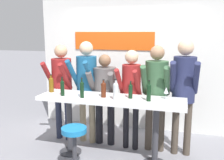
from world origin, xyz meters
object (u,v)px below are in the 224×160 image
object	(u,v)px
person_center_left	(105,90)
wine_bottle_2	(149,92)
wine_bottle_0	(131,90)
wine_bottle_1	(51,84)
wine_bottle_3	(116,90)
wine_bottle_5	(62,87)
bar_stool	(74,144)
wine_bottle_4	(82,89)
person_center	(131,88)
person_far_left	(62,82)
person_left	(86,81)
person_right	(184,84)
wine_bottle_6	(104,89)
person_center_right	(156,87)
tasting_table	(110,108)
wine_glass_0	(166,91)

from	to	relation	value
person_center_left	wine_bottle_2	world-z (taller)	person_center_left
wine_bottle_0	wine_bottle_1	xyz separation A→B (m)	(-1.33, 0.03, 0.02)
wine_bottle_3	wine_bottle_5	size ratio (longest dim) A/B	1.03
person_center_left	wine_bottle_3	bearing A→B (deg)	-58.82
bar_stool	wine_bottle_4	size ratio (longest dim) A/B	2.26
person_center	wine_bottle_5	distance (m)	1.11
person_far_left	person_center	distance (m)	1.28
wine_bottle_2	wine_bottle_5	xyz separation A→B (m)	(-1.32, -0.06, -0.01)
person_left	person_center_left	xyz separation A→B (m)	(0.33, 0.00, -0.15)
person_right	wine_bottle_2	xyz separation A→B (m)	(-0.47, -0.50, -0.03)
person_center_left	wine_bottle_0	size ratio (longest dim) A/B	6.11
person_right	wine_bottle_6	size ratio (longest dim) A/B	6.77
wine_bottle_5	wine_bottle_6	bearing A→B (deg)	8.07
person_center_right	wine_bottle_6	size ratio (longest dim) A/B	6.41
person_center_left	wine_bottle_0	xyz separation A→B (m)	(0.55, -0.45, 0.14)
bar_stool	wine_bottle_5	bearing A→B (deg)	130.45
wine_bottle_4	wine_bottle_5	world-z (taller)	wine_bottle_4
tasting_table	person_far_left	size ratio (longest dim) A/B	1.28
person_center	wine_bottle_5	xyz separation A→B (m)	(-0.97, -0.54, 0.07)
wine_bottle_6	person_center_left	bearing A→B (deg)	105.86
wine_bottle_2	wine_bottle_4	size ratio (longest dim) A/B	1.01
wine_bottle_2	wine_bottle_4	world-z (taller)	wine_bottle_2
person_center_left	wine_bottle_6	world-z (taller)	person_center_left
wine_bottle_2	wine_bottle_6	distance (m)	0.69
person_center_right	wine_glass_0	world-z (taller)	person_center_right
tasting_table	person_center	world-z (taller)	person_center
person_center	wine_bottle_1	world-z (taller)	person_center
wine_bottle_4	wine_bottle_6	size ratio (longest dim) A/B	1.11
person_center_right	wine_bottle_4	world-z (taller)	person_center_right
bar_stool	person_right	bearing A→B (deg)	36.03
person_center_left	wine_glass_0	bearing A→B (deg)	-18.33
tasting_table	wine_bottle_5	size ratio (longest dim) A/B	7.55
person_center_left	person_right	bearing A→B (deg)	-1.25
wine_bottle_0	person_center	bearing A→B (deg)	100.59
person_center_right	wine_bottle_1	world-z (taller)	person_center_right
person_center_left	person_right	size ratio (longest dim) A/B	0.86
tasting_table	wine_bottle_1	world-z (taller)	wine_bottle_1
person_far_left	wine_bottle_1	distance (m)	0.41
wine_bottle_2	person_center	bearing A→B (deg)	126.91
wine_bottle_1	wine_bottle_2	xyz separation A→B (m)	(1.61, -0.11, 0.00)
person_center_right	wine_glass_0	bearing A→B (deg)	-62.72
wine_bottle_1	wine_glass_0	world-z (taller)	wine_bottle_1
wine_bottle_3	wine_glass_0	world-z (taller)	wine_bottle_3
wine_bottle_4	person_center_left	bearing A→B (deg)	75.67
person_center_left	wine_bottle_2	xyz separation A→B (m)	(0.83, -0.53, 0.16)
person_right	wine_bottle_0	distance (m)	0.87
person_center_right	wine_bottle_5	world-z (taller)	person_center_right
person_center_left	wine_bottle_3	xyz separation A→B (m)	(0.36, -0.60, 0.16)
person_center	person_right	bearing A→B (deg)	6.97
person_center_left	bar_stool	bearing A→B (deg)	-95.52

